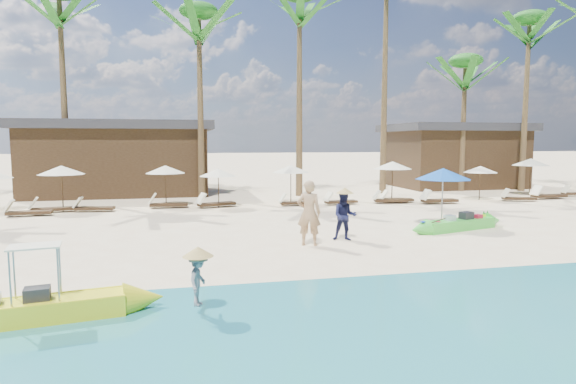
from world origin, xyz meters
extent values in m
plane|color=#FEECBC|center=(0.00, 0.00, 0.00)|extent=(240.00, 240.00, 0.00)
cube|color=tan|center=(0.00, -5.00, 0.00)|extent=(240.00, 4.50, 0.01)
cube|color=#43D03F|center=(5.08, 2.35, 0.18)|extent=(3.10, 1.45, 0.36)
cube|color=white|center=(5.08, 2.35, 0.20)|extent=(2.64, 1.16, 0.16)
cube|color=#262628|center=(5.45, 2.45, 0.45)|extent=(0.51, 0.44, 0.34)
cube|color=silver|center=(4.70, 2.29, 0.42)|extent=(0.40, 0.37, 0.27)
cube|color=red|center=(5.97, 2.55, 0.39)|extent=(0.34, 0.31, 0.21)
cylinder|color=red|center=(4.14, 2.13, 0.33)|extent=(0.21, 0.21, 0.09)
cylinder|color=#262628|center=(3.94, 1.97, 0.32)|extent=(0.19, 0.19, 0.08)
sphere|color=tan|center=(3.65, 1.94, 0.37)|extent=(0.17, 0.17, 0.17)
cylinder|color=yellow|center=(6.40, 2.80, 0.37)|extent=(0.13, 0.13, 0.17)
cylinder|color=yellow|center=(6.58, 2.86, 0.37)|extent=(0.13, 0.13, 0.17)
cube|color=yellow|center=(-7.11, -3.95, 0.20)|extent=(3.32, 1.19, 0.39)
cube|color=white|center=(-7.11, -3.95, 0.21)|extent=(2.85, 0.93, 0.18)
cube|color=#262628|center=(-6.91, -3.91, 0.46)|extent=(0.46, 0.39, 0.31)
cube|color=white|center=(-6.91, -3.91, 1.34)|extent=(0.90, 0.69, 0.03)
imported|color=tan|center=(-0.74, 1.05, 0.99)|extent=(0.83, 0.68, 1.97)
imported|color=#141739|center=(0.55, 1.50, 0.78)|extent=(0.90, 0.78, 1.56)
imported|color=gray|center=(-4.18, -4.19, 0.66)|extent=(0.52, 0.70, 0.96)
cylinder|color=#99999E|center=(4.85, 3.08, 1.04)|extent=(0.05, 0.05, 2.09)
cone|color=blue|center=(4.85, 3.08, 1.95)|extent=(2.00, 2.00, 0.41)
cylinder|color=#392717|center=(-9.65, 10.24, 1.00)|extent=(0.05, 0.05, 2.00)
cone|color=white|center=(-9.65, 10.24, 1.86)|extent=(2.00, 2.00, 0.40)
cube|color=#392717|center=(-10.70, 9.10, 0.15)|extent=(1.77, 0.68, 0.12)
cube|color=white|center=(-11.47, 9.05, 0.46)|extent=(0.43, 0.59, 0.51)
cube|color=#392717|center=(-10.02, 10.03, 0.15)|extent=(1.78, 0.80, 0.12)
cube|color=white|center=(-10.77, 9.91, 0.45)|extent=(0.46, 0.61, 0.50)
cylinder|color=#392717|center=(-5.20, 11.14, 0.96)|extent=(0.05, 0.05, 1.91)
cone|color=white|center=(-5.20, 11.14, 1.78)|extent=(1.91, 1.91, 0.38)
cube|color=#392717|center=(-8.24, 9.88, 0.14)|extent=(1.68, 0.68, 0.12)
cube|color=white|center=(-8.96, 9.95, 0.43)|extent=(0.41, 0.56, 0.48)
cube|color=#392717|center=(-5.05, 10.39, 0.15)|extent=(1.76, 0.67, 0.12)
cube|color=white|center=(-5.81, 10.44, 0.46)|extent=(0.42, 0.58, 0.50)
cylinder|color=#392717|center=(-2.75, 10.03, 0.89)|extent=(0.04, 0.04, 1.79)
cone|color=white|center=(-2.75, 10.03, 1.66)|extent=(1.79, 1.79, 0.36)
cube|color=#392717|center=(-2.84, 10.17, 0.16)|extent=(1.86, 1.10, 0.12)
cube|color=white|center=(-3.58, 9.93, 0.47)|extent=(0.56, 0.67, 0.52)
cylinder|color=#392717|center=(0.92, 10.76, 0.94)|extent=(0.05, 0.05, 1.88)
cone|color=white|center=(0.92, 10.76, 1.75)|extent=(1.88, 1.88, 0.38)
cube|color=#392717|center=(0.98, 9.89, 0.14)|extent=(1.54, 0.53, 0.11)
cube|color=white|center=(0.31, 9.90, 0.41)|extent=(0.35, 0.50, 0.45)
cube|color=#392717|center=(3.26, 9.81, 0.14)|extent=(1.67, 0.73, 0.11)
cube|color=white|center=(2.56, 9.72, 0.43)|extent=(0.43, 0.56, 0.47)
cylinder|color=#392717|center=(6.40, 10.75, 1.01)|extent=(0.05, 0.05, 2.02)
cone|color=white|center=(6.40, 10.75, 1.87)|extent=(2.02, 2.02, 0.40)
cube|color=#392717|center=(5.88, 9.73, 0.15)|extent=(1.72, 0.85, 0.12)
cube|color=white|center=(5.17, 9.88, 0.44)|extent=(0.47, 0.60, 0.48)
cube|color=#392717|center=(6.35, 9.98, 0.14)|extent=(1.65, 0.74, 0.11)
cube|color=white|center=(5.66, 10.08, 0.42)|extent=(0.43, 0.56, 0.47)
cylinder|color=#392717|center=(11.09, 10.01, 0.88)|extent=(0.04, 0.04, 1.77)
cone|color=white|center=(11.09, 10.01, 1.64)|extent=(1.77, 1.77, 0.35)
cube|color=#392717|center=(8.21, 9.05, 0.16)|extent=(1.79, 0.58, 0.13)
cube|color=white|center=(7.42, 9.05, 0.47)|extent=(0.40, 0.58, 0.52)
cylinder|color=#392717|center=(15.40, 11.51, 1.04)|extent=(0.05, 0.05, 2.08)
cone|color=white|center=(15.40, 11.51, 1.93)|extent=(2.08, 2.08, 0.42)
cube|color=#392717|center=(12.83, 9.09, 0.14)|extent=(1.71, 0.97, 0.11)
cube|color=white|center=(12.14, 9.30, 0.43)|extent=(0.50, 0.61, 0.48)
cube|color=#392717|center=(15.11, 9.61, 0.17)|extent=(1.90, 0.66, 0.13)
cube|color=white|center=(14.28, 9.59, 0.50)|extent=(0.44, 0.62, 0.55)
cube|color=white|center=(16.97, 10.54, 0.42)|extent=(0.44, 0.57, 0.46)
cone|color=brown|center=(-10.45, 15.08, 5.45)|extent=(0.40, 0.40, 10.89)
cone|color=brown|center=(-3.36, 14.27, 5.04)|extent=(0.40, 0.40, 10.08)
ellipsoid|color=#1B5E17|center=(-3.36, 14.27, 10.08)|extent=(2.08, 2.08, 0.88)
cone|color=brown|center=(2.15, 14.01, 5.63)|extent=(0.40, 0.40, 11.26)
cone|color=brown|center=(7.45, 14.38, 6.58)|extent=(0.40, 0.40, 13.16)
cone|color=brown|center=(12.84, 14.52, 4.04)|extent=(0.40, 0.40, 8.07)
ellipsoid|color=#1B5E17|center=(12.84, 14.52, 8.07)|extent=(2.08, 2.08, 0.88)
cone|color=brown|center=(16.57, 13.68, 5.32)|extent=(0.40, 0.40, 10.64)
ellipsoid|color=#1B5E17|center=(16.57, 13.68, 10.64)|extent=(2.08, 2.08, 0.88)
cube|color=#392717|center=(-8.00, 17.50, 1.90)|extent=(10.00, 6.00, 3.80)
cube|color=#2D2D33|center=(-8.00, 17.50, 4.05)|extent=(10.80, 6.60, 0.50)
cube|color=#392717|center=(14.00, 17.50, 1.90)|extent=(8.00, 6.00, 3.80)
cube|color=#2D2D33|center=(14.00, 17.50, 4.05)|extent=(8.80, 6.60, 0.50)
camera|label=1|loc=(-4.43, -12.72, 3.11)|focal=30.00mm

